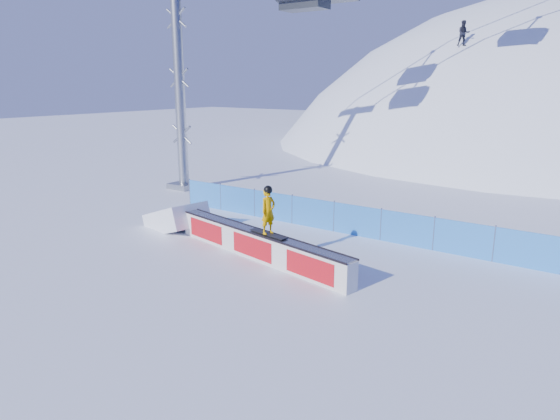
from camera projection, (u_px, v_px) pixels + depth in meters
The scene contains 6 objects.
ground at pixel (347, 284), 14.63m from camera, with size 160.00×160.00×0.00m, color white.
snow_hill at pixel (531, 316), 52.25m from camera, with size 64.00×64.00×64.00m.
safety_fence at pixel (406, 229), 18.04m from camera, with size 22.05×0.05×1.30m.
rail_box at pixel (258, 245), 16.70m from camera, with size 7.99×2.08×0.96m.
snow_ramp at pixel (177, 228), 20.34m from camera, with size 2.48×1.66×0.93m, color white, non-canonical shape.
snowboarder at pixel (268, 211), 16.01m from camera, with size 1.57×0.61×1.62m.
Camera 1 is at (6.30, -12.25, 5.74)m, focal length 32.00 mm.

